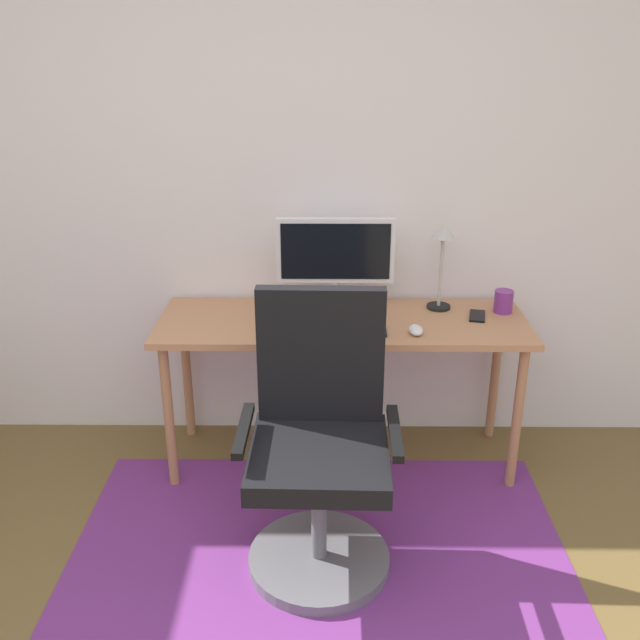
# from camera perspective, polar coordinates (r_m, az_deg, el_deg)

# --- Properties ---
(wall_back) EXTENTS (6.00, 0.10, 2.60)m
(wall_back) POSITION_cam_1_polar(r_m,az_deg,el_deg) (3.35, -5.11, 11.39)
(wall_back) COLOR white
(wall_back) RESTS_ON ground
(area_rug) EXTENTS (1.98, 1.25, 0.01)m
(area_rug) POSITION_cam_1_polar(r_m,az_deg,el_deg) (2.98, -0.06, -17.94)
(area_rug) COLOR #702F7A
(area_rug) RESTS_ON ground
(desk) EXTENTS (1.66, 0.56, 0.73)m
(desk) POSITION_cam_1_polar(r_m,az_deg,el_deg) (3.19, 1.83, -1.22)
(desk) COLOR tan
(desk) RESTS_ON ground
(monitor) EXTENTS (0.53, 0.18, 0.43)m
(monitor) POSITION_cam_1_polar(r_m,az_deg,el_deg) (3.21, 1.26, 5.31)
(monitor) COLOR #B2B2B7
(monitor) RESTS_ON desk
(keyboard) EXTENTS (0.43, 0.13, 0.02)m
(keyboard) POSITION_cam_1_polar(r_m,az_deg,el_deg) (3.03, 1.33, -0.78)
(keyboard) COLOR black
(keyboard) RESTS_ON desk
(computer_mouse) EXTENTS (0.06, 0.10, 0.03)m
(computer_mouse) POSITION_cam_1_polar(r_m,az_deg,el_deg) (3.04, 7.80, -0.81)
(computer_mouse) COLOR white
(computer_mouse) RESTS_ON desk
(coffee_cup) EXTENTS (0.09, 0.09, 0.10)m
(coffee_cup) POSITION_cam_1_polar(r_m,az_deg,el_deg) (3.34, 14.68, 1.47)
(coffee_cup) COLOR #7D3089
(coffee_cup) RESTS_ON desk
(cell_phone) EXTENTS (0.10, 0.15, 0.01)m
(cell_phone) POSITION_cam_1_polar(r_m,az_deg,el_deg) (3.27, 12.65, 0.32)
(cell_phone) COLOR black
(cell_phone) RESTS_ON desk
(desk_lamp) EXTENTS (0.11, 0.11, 0.40)m
(desk_lamp) POSITION_cam_1_polar(r_m,az_deg,el_deg) (3.25, 9.91, 5.62)
(desk_lamp) COLOR black
(desk_lamp) RESTS_ON desk
(office_chair) EXTENTS (0.59, 0.55, 1.07)m
(office_chair) POSITION_cam_1_polar(r_m,az_deg,el_deg) (2.69, -0.04, -11.20)
(office_chair) COLOR slate
(office_chair) RESTS_ON ground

